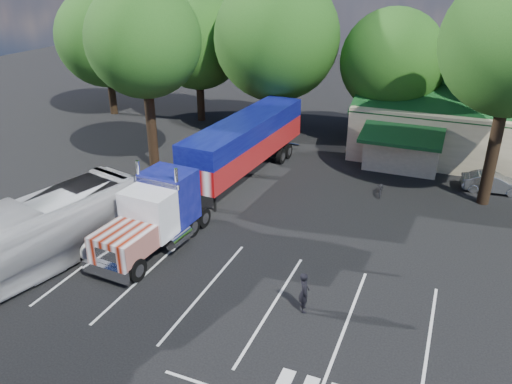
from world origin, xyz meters
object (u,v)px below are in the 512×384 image
at_px(semi_truck, 226,156).
at_px(woman, 304,292).
at_px(tour_bus, 24,240).
at_px(bicycle, 381,189).
at_px(silver_sedan, 493,183).

distance_m(semi_truck, woman, 12.73).
height_order(woman, tour_bus, tour_bus).
distance_m(woman, bicycle, 13.06).
relative_size(woman, silver_sedan, 0.49).
bearing_deg(silver_sedan, woman, 148.57).
bearing_deg(woman, silver_sedan, -49.00).
bearing_deg(bicycle, semi_truck, -166.09).
distance_m(bicycle, silver_sedan, 7.25).
distance_m(semi_truck, silver_sedan, 17.11).
height_order(woman, silver_sedan, woman).
distance_m(bicycle, tour_bus, 20.66).
height_order(tour_bus, silver_sedan, tour_bus).
bearing_deg(woman, tour_bus, 75.88).
relative_size(bicycle, silver_sedan, 0.42).
height_order(semi_truck, bicycle, semi_truck).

